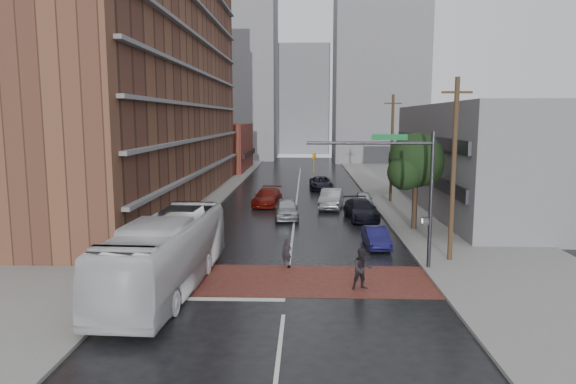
# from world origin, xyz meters

# --- Properties ---
(ground) EXTENTS (160.00, 160.00, 0.00)m
(ground) POSITION_xyz_m (0.00, 0.00, 0.00)
(ground) COLOR black
(ground) RESTS_ON ground
(crosswalk) EXTENTS (14.00, 5.00, 0.02)m
(crosswalk) POSITION_xyz_m (0.00, 0.50, 0.01)
(crosswalk) COLOR brown
(crosswalk) RESTS_ON ground
(sidewalk_west) EXTENTS (9.00, 90.00, 0.15)m
(sidewalk_west) POSITION_xyz_m (-11.50, 25.00, 0.07)
(sidewalk_west) COLOR gray
(sidewalk_west) RESTS_ON ground
(sidewalk_east) EXTENTS (9.00, 90.00, 0.15)m
(sidewalk_east) POSITION_xyz_m (11.50, 25.00, 0.07)
(sidewalk_east) COLOR gray
(sidewalk_east) RESTS_ON ground
(apartment_block) EXTENTS (10.00, 44.00, 28.00)m
(apartment_block) POSITION_xyz_m (-14.00, 24.00, 14.00)
(apartment_block) COLOR brown
(apartment_block) RESTS_ON ground
(storefront_west) EXTENTS (8.00, 16.00, 7.00)m
(storefront_west) POSITION_xyz_m (-12.00, 54.00, 3.50)
(storefront_west) COLOR maroon
(storefront_west) RESTS_ON ground
(building_east) EXTENTS (11.00, 26.00, 9.00)m
(building_east) POSITION_xyz_m (16.50, 20.00, 4.50)
(building_east) COLOR slate
(building_east) RESTS_ON ground
(distant_tower_west) EXTENTS (18.00, 16.00, 32.00)m
(distant_tower_west) POSITION_xyz_m (-14.00, 78.00, 16.00)
(distant_tower_west) COLOR slate
(distant_tower_west) RESTS_ON ground
(distant_tower_east) EXTENTS (16.00, 14.00, 36.00)m
(distant_tower_east) POSITION_xyz_m (14.00, 72.00, 18.00)
(distant_tower_east) COLOR slate
(distant_tower_east) RESTS_ON ground
(distant_tower_center) EXTENTS (12.00, 10.00, 24.00)m
(distant_tower_center) POSITION_xyz_m (0.00, 95.00, 12.00)
(distant_tower_center) COLOR slate
(distant_tower_center) RESTS_ON ground
(street_tree) EXTENTS (4.20, 4.10, 6.90)m
(street_tree) POSITION_xyz_m (8.52, 12.03, 4.73)
(street_tree) COLOR #332319
(street_tree) RESTS_ON ground
(signal_mast) EXTENTS (6.50, 0.30, 7.20)m
(signal_mast) POSITION_xyz_m (5.85, 2.50, 4.73)
(signal_mast) COLOR #2D2D33
(signal_mast) RESTS_ON ground
(utility_pole_near) EXTENTS (1.60, 0.26, 10.00)m
(utility_pole_near) POSITION_xyz_m (8.80, 4.00, 5.14)
(utility_pole_near) COLOR #473321
(utility_pole_near) RESTS_ON ground
(utility_pole_far) EXTENTS (1.60, 0.26, 10.00)m
(utility_pole_far) POSITION_xyz_m (8.80, 24.00, 5.14)
(utility_pole_far) COLOR #473321
(utility_pole_far) RESTS_ON ground
(transit_bus) EXTENTS (3.38, 12.27, 3.39)m
(transit_bus) POSITION_xyz_m (-5.50, -1.00, 1.69)
(transit_bus) COLOR silver
(transit_bus) RESTS_ON ground
(pedestrian_a) EXTENTS (0.58, 0.43, 1.44)m
(pedestrian_a) POSITION_xyz_m (-0.13, 3.00, 0.72)
(pedestrian_a) COLOR black
(pedestrian_a) RESTS_ON ground
(pedestrian_b) EXTENTS (1.07, 0.91, 1.93)m
(pedestrian_b) POSITION_xyz_m (3.49, -0.71, 0.96)
(pedestrian_b) COLOR black
(pedestrian_b) RESTS_ON ground
(car_travel_a) EXTENTS (2.16, 4.75, 1.58)m
(car_travel_a) POSITION_xyz_m (-0.64, 16.12, 0.79)
(car_travel_a) COLOR #A7ABAF
(car_travel_a) RESTS_ON ground
(car_travel_b) EXTENTS (2.53, 5.33, 1.69)m
(car_travel_b) POSITION_xyz_m (3.12, 20.90, 0.84)
(car_travel_b) COLOR #A8ABB0
(car_travel_b) RESTS_ON ground
(car_travel_c) EXTENTS (2.73, 5.49, 1.53)m
(car_travel_c) POSITION_xyz_m (-2.62, 22.26, 0.77)
(car_travel_c) COLOR #67120B
(car_travel_c) RESTS_ON ground
(suv_travel) EXTENTS (2.61, 5.30, 1.45)m
(suv_travel) POSITION_xyz_m (2.57, 32.82, 0.72)
(suv_travel) COLOR black
(suv_travel) RESTS_ON ground
(car_parked_near) EXTENTS (1.50, 3.82, 1.24)m
(car_parked_near) POSITION_xyz_m (5.20, 7.21, 0.62)
(car_parked_near) COLOR #141344
(car_parked_near) RESTS_ON ground
(car_parked_mid) EXTENTS (2.70, 5.50, 1.54)m
(car_parked_mid) POSITION_xyz_m (5.20, 16.00, 0.77)
(car_parked_mid) COLOR black
(car_parked_mid) RESTS_ON ground
(car_parked_far) EXTENTS (1.80, 3.94, 1.31)m
(car_parked_far) POSITION_xyz_m (6.05, 21.85, 0.66)
(car_parked_far) COLOR #AFB3B7
(car_parked_far) RESTS_ON ground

